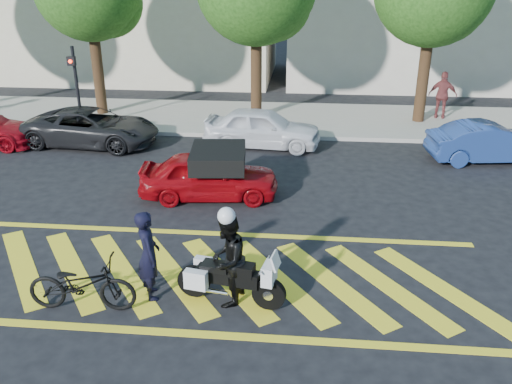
# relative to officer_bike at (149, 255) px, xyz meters

# --- Properties ---
(ground) EXTENTS (90.00, 90.00, 0.00)m
(ground) POSITION_rel_officer_bike_xyz_m (0.84, 0.80, -0.91)
(ground) COLOR black
(ground) RESTS_ON ground
(sidewalk) EXTENTS (60.00, 5.00, 0.15)m
(sidewalk) POSITION_rel_officer_bike_xyz_m (0.84, 12.80, -0.83)
(sidewalk) COLOR #9E998E
(sidewalk) RESTS_ON ground
(crosswalk) EXTENTS (12.33, 4.00, 0.01)m
(crosswalk) POSITION_rel_officer_bike_xyz_m (0.81, 0.80, -0.90)
(crosswalk) COLOR yellow
(crosswalk) RESTS_ON ground
(signal_pole) EXTENTS (0.28, 0.43, 3.20)m
(signal_pole) POSITION_rel_officer_bike_xyz_m (-5.66, 10.53, 1.01)
(signal_pole) COLOR black
(signal_pole) RESTS_ON ground
(officer_bike) EXTENTS (0.67, 0.78, 1.82)m
(officer_bike) POSITION_rel_officer_bike_xyz_m (0.00, 0.00, 0.00)
(officer_bike) COLOR black
(officer_bike) RESTS_ON ground
(bicycle) EXTENTS (2.05, 0.79, 1.06)m
(bicycle) POSITION_rel_officer_bike_xyz_m (-1.14, -0.54, -0.38)
(bicycle) COLOR black
(bicycle) RESTS_ON ground
(police_motorcycle) EXTENTS (2.14, 0.86, 0.95)m
(police_motorcycle) POSITION_rel_officer_bike_xyz_m (1.54, -0.06, -0.39)
(police_motorcycle) COLOR black
(police_motorcycle) RESTS_ON ground
(officer_moto) EXTENTS (0.86, 1.01, 1.84)m
(officer_moto) POSITION_rel_officer_bike_xyz_m (1.53, -0.06, 0.01)
(officer_moto) COLOR black
(officer_moto) RESTS_ON ground
(red_convertible) EXTENTS (3.89, 1.87, 1.28)m
(red_convertible) POSITION_rel_officer_bike_xyz_m (0.30, 4.85, -0.27)
(red_convertible) COLOR #94060D
(red_convertible) RESTS_ON ground
(parked_mid_left) EXTENTS (4.83, 2.53, 1.30)m
(parked_mid_left) POSITION_rel_officer_bike_xyz_m (-4.62, 9.03, -0.26)
(parked_mid_left) COLOR black
(parked_mid_left) RESTS_ON ground
(parked_mid_right) EXTENTS (4.17, 1.97, 1.38)m
(parked_mid_right) POSITION_rel_officer_bike_xyz_m (1.38, 9.39, -0.22)
(parked_mid_right) COLOR white
(parked_mid_right) RESTS_ON ground
(parked_right) EXTENTS (4.01, 1.85, 1.27)m
(parked_right) POSITION_rel_officer_bike_xyz_m (8.82, 8.60, -0.27)
(parked_right) COLOR navy
(parked_right) RESTS_ON ground
(pedestrian_right) EXTENTS (1.18, 0.73, 1.88)m
(pedestrian_right) POSITION_rel_officer_bike_xyz_m (8.30, 13.28, 0.18)
(pedestrian_right) COLOR brown
(pedestrian_right) RESTS_ON sidewalk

